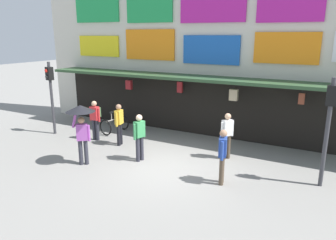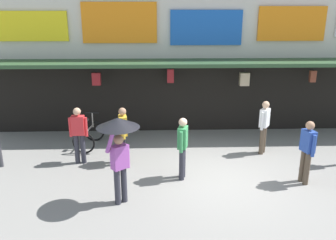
# 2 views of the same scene
# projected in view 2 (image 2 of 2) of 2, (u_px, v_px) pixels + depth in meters

# --- Properties ---
(ground_plane) EXTENTS (80.00, 80.00, 0.00)m
(ground_plane) POSITION_uv_depth(u_px,v_px,m) (222.00, 179.00, 9.29)
(ground_plane) COLOR gray
(shopfront) EXTENTS (18.00, 2.60, 8.00)m
(shopfront) POSITION_uv_depth(u_px,v_px,m) (204.00, 19.00, 12.43)
(shopfront) COLOR beige
(shopfront) RESTS_ON ground
(bicycle_parked) EXTENTS (0.86, 1.24, 1.05)m
(bicycle_parked) POSITION_uv_depth(u_px,v_px,m) (89.00, 136.00, 11.33)
(bicycle_parked) COLOR black
(bicycle_parked) RESTS_ON ground
(pedestrian_in_yellow) EXTENTS (0.39, 0.45, 1.68)m
(pedestrian_in_yellow) POSITION_uv_depth(u_px,v_px,m) (264.00, 124.00, 10.68)
(pedestrian_in_yellow) COLOR brown
(pedestrian_in_yellow) RESTS_ON ground
(pedestrian_in_black) EXTENTS (0.53, 0.35, 1.68)m
(pedestrian_in_black) POSITION_uv_depth(u_px,v_px,m) (79.00, 131.00, 9.99)
(pedestrian_in_black) COLOR #2D2D38
(pedestrian_in_black) RESTS_ON ground
(pedestrian_with_umbrella) EXTENTS (0.96, 0.96, 2.08)m
(pedestrian_with_umbrella) POSITION_uv_depth(u_px,v_px,m) (118.00, 137.00, 7.66)
(pedestrian_with_umbrella) COLOR #2D2D38
(pedestrian_with_umbrella) RESTS_ON ground
(pedestrian_in_green) EXTENTS (0.28, 0.52, 1.68)m
(pedestrian_in_green) POSITION_uv_depth(u_px,v_px,m) (123.00, 132.00, 9.98)
(pedestrian_in_green) COLOR black
(pedestrian_in_green) RESTS_ON ground
(pedestrian_in_white) EXTENTS (0.30, 0.52, 1.68)m
(pedestrian_in_white) POSITION_uv_depth(u_px,v_px,m) (183.00, 145.00, 9.06)
(pedestrian_in_white) COLOR #2D2D38
(pedestrian_in_white) RESTS_ON ground
(pedestrian_in_purple) EXTENTS (0.30, 0.52, 1.68)m
(pedestrian_in_purple) POSITION_uv_depth(u_px,v_px,m) (307.00, 149.00, 8.81)
(pedestrian_in_purple) COLOR brown
(pedestrian_in_purple) RESTS_ON ground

